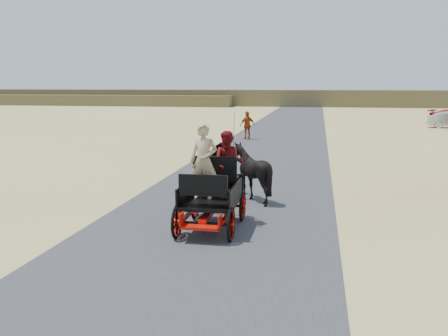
% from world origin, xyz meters
% --- Properties ---
extents(ground, '(140.00, 140.00, 0.00)m').
position_xyz_m(ground, '(0.00, 0.00, 0.00)').
color(ground, tan).
extents(road, '(6.00, 140.00, 0.01)m').
position_xyz_m(road, '(0.00, 0.00, 0.01)').
color(road, '#38383A').
rests_on(road, ground).
extents(ridge_far, '(140.00, 6.00, 2.40)m').
position_xyz_m(ridge_far, '(0.00, 62.00, 1.20)').
color(ridge_far, brown).
rests_on(ridge_far, ground).
extents(ridge_near, '(40.00, 4.00, 1.60)m').
position_xyz_m(ridge_near, '(-30.00, 58.00, 0.80)').
color(ridge_near, brown).
rests_on(ridge_near, ground).
extents(carriage, '(1.30, 2.40, 0.72)m').
position_xyz_m(carriage, '(0.02, -2.47, 0.36)').
color(carriage, black).
rests_on(carriage, ground).
extents(horse_left, '(0.91, 2.01, 1.70)m').
position_xyz_m(horse_left, '(-0.53, 0.53, 0.85)').
color(horse_left, black).
rests_on(horse_left, ground).
extents(horse_right, '(1.37, 1.54, 1.70)m').
position_xyz_m(horse_right, '(0.57, 0.53, 0.85)').
color(horse_right, black).
rests_on(horse_right, ground).
extents(driver_man, '(0.66, 0.43, 1.80)m').
position_xyz_m(driver_man, '(-0.18, -2.42, 1.62)').
color(driver_man, tan).
rests_on(driver_man, carriage).
extents(passenger_woman, '(0.77, 0.60, 1.58)m').
position_xyz_m(passenger_woman, '(0.32, -1.87, 1.51)').
color(passenger_woman, '#660C0F').
rests_on(passenger_woman, carriage).
extents(pedestrian, '(1.07, 0.92, 1.73)m').
position_xyz_m(pedestrian, '(-1.83, 16.65, 0.86)').
color(pedestrian, '#9B3911').
rests_on(pedestrian, ground).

